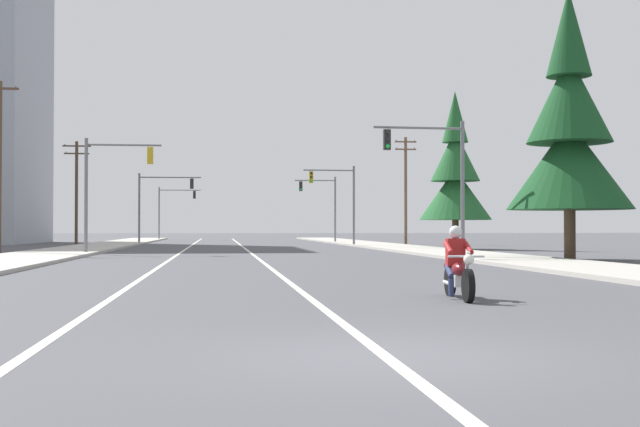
{
  "coord_description": "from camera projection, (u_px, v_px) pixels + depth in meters",
  "views": [
    {
      "loc": [
        -1.87,
        -8.65,
        1.42
      ],
      "look_at": [
        1.15,
        15.03,
        1.84
      ],
      "focal_mm": 44.98,
      "sensor_mm": 36.0,
      "label": 1
    }
  ],
  "objects": [
    {
      "name": "motorcycle_with_rider",
      "position": [
        458.0,
        269.0,
        15.92
      ],
      "size": [
        0.7,
        2.19,
        1.46
      ],
      "color": "black",
      "rests_on": "ground"
    },
    {
      "name": "traffic_signal_far_right",
      "position": [
        324.0,
        200.0,
        74.96
      ],
      "size": [
        3.89,
        0.37,
        6.2
      ],
      "color": "slate",
      "rests_on": "ground"
    },
    {
      "name": "traffic_signal_mid_left",
      "position": [
        158.0,
        197.0,
        70.25
      ],
      "size": [
        5.45,
        0.44,
        6.2
      ],
      "color": "slate",
      "rests_on": "ground"
    },
    {
      "name": "lane_stripe_left",
      "position": [
        186.0,
        249.0,
        52.92
      ],
      "size": [
        0.16,
        100.0,
        0.01
      ],
      "primitive_type": "cube",
      "color": "beige",
      "rests_on": "ground"
    },
    {
      "name": "traffic_signal_near_right",
      "position": [
        438.0,
        169.0,
        35.61
      ],
      "size": [
        4.17,
        0.45,
        6.2
      ],
      "color": "slate",
      "rests_on": "ground"
    },
    {
      "name": "sidewalk_kerb_left",
      "position": [
        71.0,
        251.0,
        47.15
      ],
      "size": [
        4.4,
        110.0,
        0.14
      ],
      "primitive_type": "cube",
      "color": "#ADA89E",
      "rests_on": "ground"
    },
    {
      "name": "traffic_signal_near_left",
      "position": [
        108.0,
        179.0,
        42.73
      ],
      "size": [
        4.03,
        0.37,
        6.2
      ],
      "color": "slate",
      "rests_on": "ground"
    },
    {
      "name": "sidewalk_kerb_right",
      "position": [
        417.0,
        249.0,
        49.79
      ],
      "size": [
        4.4,
        110.0,
        0.14
      ],
      "primitive_type": "cube",
      "color": "#ADA89E",
      "rests_on": "ground"
    },
    {
      "name": "ground_plane",
      "position": [
        389.0,
        357.0,
        8.79
      ],
      "size": [
        400.0,
        400.0,
        0.0
      ],
      "primitive_type": "plane",
      "color": "#47474C"
    },
    {
      "name": "conifer_tree_right_verge_near",
      "position": [
        569.0,
        135.0,
        34.88
      ],
      "size": [
        5.41,
        5.41,
        11.9
      ],
      "color": "#4C3828",
      "rests_on": "ground"
    },
    {
      "name": "utility_pole_left_far",
      "position": [
        76.0,
        188.0,
        68.75
      ],
      "size": [
        2.37,
        0.26,
        8.85
      ],
      "color": "#4C3828",
      "rests_on": "ground"
    },
    {
      "name": "lane_stripe_center",
      "position": [
        246.0,
        249.0,
        53.42
      ],
      "size": [
        0.16,
        100.0,
        0.01
      ],
      "primitive_type": "cube",
      "color": "beige",
      "rests_on": "ground"
    },
    {
      "name": "utility_pole_right_far",
      "position": [
        406.0,
        187.0,
        69.03
      ],
      "size": [
        1.9,
        0.26,
        9.24
      ],
      "color": "brown",
      "rests_on": "ground"
    },
    {
      "name": "traffic_signal_far_left",
      "position": [
        171.0,
        205.0,
        94.12
      ],
      "size": [
        4.92,
        0.41,
        6.2
      ],
      "color": "slate",
      "rests_on": "ground"
    },
    {
      "name": "traffic_signal_mid_right",
      "position": [
        340.0,
        194.0,
        61.76
      ],
      "size": [
        4.03,
        0.47,
        6.2
      ],
      "color": "slate",
      "rests_on": "ground"
    },
    {
      "name": "conifer_tree_right_verge_far",
      "position": [
        455.0,
        177.0,
        52.71
      ],
      "size": [
        4.75,
        4.75,
        10.45
      ],
      "color": "#423023",
      "rests_on": "ground"
    }
  ]
}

